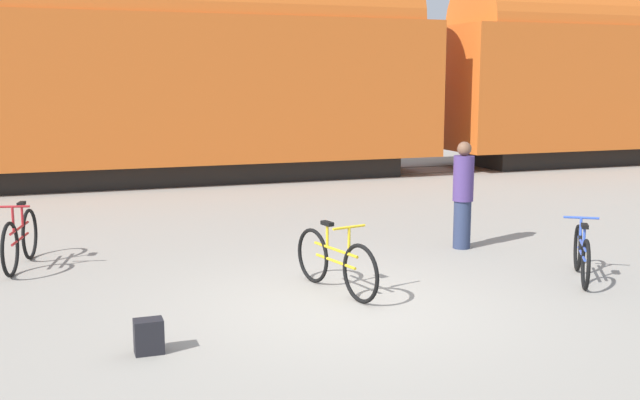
% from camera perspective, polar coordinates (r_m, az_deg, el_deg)
% --- Properties ---
extents(ground_plane, '(80.00, 80.00, 0.00)m').
position_cam_1_polar(ground_plane, '(8.87, 2.08, -8.13)').
color(ground_plane, gray).
extents(freight_train, '(42.66, 3.06, 5.63)m').
position_cam_1_polar(freight_train, '(19.72, -10.49, 10.00)').
color(freight_train, black).
rests_on(freight_train, ground_plane).
extents(rail_near, '(54.66, 0.07, 0.01)m').
position_cam_1_polar(rail_near, '(19.20, -9.90, 1.20)').
color(rail_near, '#4C4238').
rests_on(rail_near, ground_plane).
extents(rail_far, '(54.66, 0.07, 0.01)m').
position_cam_1_polar(rail_far, '(20.60, -10.56, 1.72)').
color(rail_far, '#4C4238').
rests_on(rail_far, ground_plane).
extents(bicycle_maroon, '(0.50, 1.74, 0.94)m').
position_cam_1_polar(bicycle_maroon, '(11.37, -21.88, -2.85)').
color(bicycle_maroon, black).
rests_on(bicycle_maroon, ground_plane).
extents(bicycle_yellow, '(0.52, 1.77, 0.89)m').
position_cam_1_polar(bicycle_yellow, '(9.36, 1.18, -4.78)').
color(bicycle_yellow, black).
rests_on(bicycle_yellow, ground_plane).
extents(bicycle_blue, '(0.92, 1.39, 0.81)m').
position_cam_1_polar(bicycle_blue, '(10.52, 19.31, -3.92)').
color(bicycle_blue, black).
rests_on(bicycle_blue, ground_plane).
extents(person_in_purple, '(0.32, 0.32, 1.68)m').
position_cam_1_polar(person_in_purple, '(11.89, 10.84, 0.39)').
color(person_in_purple, '#283351').
rests_on(person_in_purple, ground_plane).
extents(backpack, '(0.28, 0.20, 0.34)m').
position_cam_1_polar(backpack, '(7.57, -12.92, -10.09)').
color(backpack, black).
rests_on(backpack, ground_plane).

